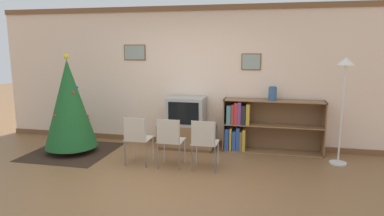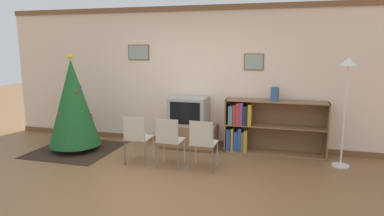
{
  "view_description": "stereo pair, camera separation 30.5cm",
  "coord_description": "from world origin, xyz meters",
  "px_view_note": "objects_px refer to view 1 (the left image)",
  "views": [
    {
      "loc": [
        1.47,
        -4.32,
        1.94
      ],
      "look_at": [
        0.22,
        1.2,
        0.92
      ],
      "focal_mm": 32.0,
      "sensor_mm": 36.0,
      "label": 1
    },
    {
      "loc": [
        1.76,
        -4.24,
        1.94
      ],
      "look_at": [
        0.22,
        1.2,
        0.92
      ],
      "focal_mm": 32.0,
      "sensor_mm": 36.0,
      "label": 2
    }
  ],
  "objects_px": {
    "christmas_tree": "(69,104)",
    "standing_lamp": "(344,83)",
    "vase": "(273,93)",
    "bookshelf": "(255,126)",
    "tv_console": "(187,136)",
    "folding_chair_left": "(137,137)",
    "television": "(187,111)",
    "folding_chair_center": "(170,139)",
    "folding_chair_right": "(204,142)"
  },
  "relations": [
    {
      "from": "folding_chair_left",
      "to": "folding_chair_right",
      "type": "distance_m",
      "value": 1.12
    },
    {
      "from": "folding_chair_center",
      "to": "folding_chair_right",
      "type": "height_order",
      "value": "same"
    },
    {
      "from": "bookshelf",
      "to": "vase",
      "type": "height_order",
      "value": "vase"
    },
    {
      "from": "television",
      "to": "folding_chair_left",
      "type": "distance_m",
      "value": 1.29
    },
    {
      "from": "folding_chair_left",
      "to": "standing_lamp",
      "type": "relative_size",
      "value": 0.46
    },
    {
      "from": "tv_console",
      "to": "vase",
      "type": "height_order",
      "value": "vase"
    },
    {
      "from": "bookshelf",
      "to": "standing_lamp",
      "type": "xyz_separation_m",
      "value": [
        1.41,
        -0.43,
        0.88
      ]
    },
    {
      "from": "vase",
      "to": "standing_lamp",
      "type": "relative_size",
      "value": 0.14
    },
    {
      "from": "vase",
      "to": "christmas_tree",
      "type": "bearing_deg",
      "value": -167.44
    },
    {
      "from": "christmas_tree",
      "to": "standing_lamp",
      "type": "height_order",
      "value": "christmas_tree"
    },
    {
      "from": "tv_console",
      "to": "folding_chair_center",
      "type": "distance_m",
      "value": 1.16
    },
    {
      "from": "folding_chair_left",
      "to": "bookshelf",
      "type": "bearing_deg",
      "value": 33.63
    },
    {
      "from": "folding_chair_right",
      "to": "vase",
      "type": "height_order",
      "value": "vase"
    },
    {
      "from": "folding_chair_right",
      "to": "vase",
      "type": "relative_size",
      "value": 3.24
    },
    {
      "from": "vase",
      "to": "tv_console",
      "type": "bearing_deg",
      "value": -177.28
    },
    {
      "from": "vase",
      "to": "standing_lamp",
      "type": "height_order",
      "value": "standing_lamp"
    },
    {
      "from": "folding_chair_center",
      "to": "bookshelf",
      "type": "xyz_separation_m",
      "value": [
        1.29,
        1.23,
        0.0
      ]
    },
    {
      "from": "standing_lamp",
      "to": "television",
      "type": "bearing_deg",
      "value": 172.91
    },
    {
      "from": "tv_console",
      "to": "vase",
      "type": "distance_m",
      "value": 1.81
    },
    {
      "from": "christmas_tree",
      "to": "bookshelf",
      "type": "relative_size",
      "value": 1.0
    },
    {
      "from": "christmas_tree",
      "to": "folding_chair_right",
      "type": "relative_size",
      "value": 2.2
    },
    {
      "from": "folding_chair_center",
      "to": "vase",
      "type": "height_order",
      "value": "vase"
    },
    {
      "from": "christmas_tree",
      "to": "folding_chair_center",
      "type": "xyz_separation_m",
      "value": [
        2.02,
        -0.41,
        -0.43
      ]
    },
    {
      "from": "christmas_tree",
      "to": "vase",
      "type": "distance_m",
      "value": 3.7
    },
    {
      "from": "television",
      "to": "standing_lamp",
      "type": "xyz_separation_m",
      "value": [
        2.69,
        -0.34,
        0.63
      ]
    },
    {
      "from": "television",
      "to": "christmas_tree",
      "type": "bearing_deg",
      "value": -160.25
    },
    {
      "from": "christmas_tree",
      "to": "bookshelf",
      "type": "bearing_deg",
      "value": 13.91
    },
    {
      "from": "bookshelf",
      "to": "tv_console",
      "type": "bearing_deg",
      "value": -175.96
    },
    {
      "from": "christmas_tree",
      "to": "tv_console",
      "type": "xyz_separation_m",
      "value": [
        2.02,
        0.73,
        -0.67
      ]
    },
    {
      "from": "television",
      "to": "folding_chair_center",
      "type": "relative_size",
      "value": 0.85
    },
    {
      "from": "tv_console",
      "to": "bookshelf",
      "type": "height_order",
      "value": "bookshelf"
    },
    {
      "from": "tv_console",
      "to": "standing_lamp",
      "type": "height_order",
      "value": "standing_lamp"
    },
    {
      "from": "folding_chair_right",
      "to": "vase",
      "type": "bearing_deg",
      "value": 49.84
    },
    {
      "from": "television",
      "to": "folding_chair_left",
      "type": "xyz_separation_m",
      "value": [
        -0.56,
        -1.13,
        -0.25
      ]
    },
    {
      "from": "christmas_tree",
      "to": "bookshelf",
      "type": "xyz_separation_m",
      "value": [
        3.31,
        0.82,
        -0.43
      ]
    },
    {
      "from": "television",
      "to": "standing_lamp",
      "type": "bearing_deg",
      "value": -7.09
    },
    {
      "from": "folding_chair_left",
      "to": "vase",
      "type": "relative_size",
      "value": 3.24
    },
    {
      "from": "folding_chair_right",
      "to": "vase",
      "type": "distance_m",
      "value": 1.71
    },
    {
      "from": "christmas_tree",
      "to": "folding_chair_center",
      "type": "relative_size",
      "value": 2.2
    },
    {
      "from": "tv_console",
      "to": "folding_chair_right",
      "type": "relative_size",
      "value": 1.3
    },
    {
      "from": "folding_chair_left",
      "to": "vase",
      "type": "height_order",
      "value": "vase"
    },
    {
      "from": "folding_chair_left",
      "to": "folding_chair_right",
      "type": "xyz_separation_m",
      "value": [
        1.12,
        0.0,
        0.0
      ]
    },
    {
      "from": "tv_console",
      "to": "television",
      "type": "height_order",
      "value": "television"
    },
    {
      "from": "bookshelf",
      "to": "folding_chair_center",
      "type": "bearing_deg",
      "value": -136.32
    },
    {
      "from": "folding_chair_left",
      "to": "folding_chair_right",
      "type": "bearing_deg",
      "value": 0.0
    },
    {
      "from": "christmas_tree",
      "to": "vase",
      "type": "bearing_deg",
      "value": 12.56
    },
    {
      "from": "folding_chair_left",
      "to": "folding_chair_right",
      "type": "height_order",
      "value": "same"
    },
    {
      "from": "bookshelf",
      "to": "vase",
      "type": "bearing_deg",
      "value": -3.04
    },
    {
      "from": "folding_chair_left",
      "to": "standing_lamp",
      "type": "bearing_deg",
      "value": 13.81
    },
    {
      "from": "bookshelf",
      "to": "folding_chair_left",
      "type": "bearing_deg",
      "value": -146.37
    }
  ]
}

